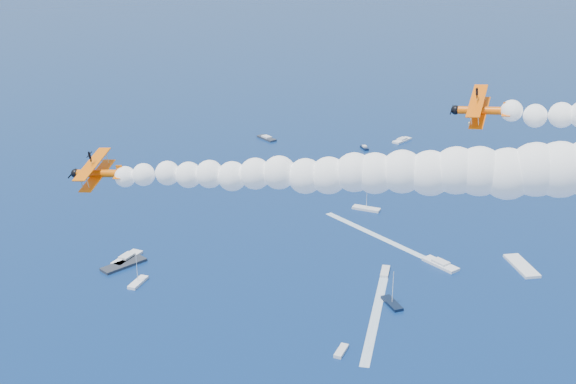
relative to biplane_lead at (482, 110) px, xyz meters
The scene contains 5 objects.
biplane_lead is the anchor object (origin of this frame).
biplane_trail 43.89m from the biplane_lead, 142.95° to the right, with size 6.62×7.42×4.47m, color #FF6605, non-canonical shape.
smoke_trail_trail 13.39m from the biplane_lead, 105.33° to the right, with size 63.70×32.19×12.01m, color white, non-canonical shape.
spectator_boats 113.55m from the biplane_lead, 106.62° to the left, with size 225.24×173.66×0.70m.
boat_wakes 72.35m from the biplane_lead, 104.88° to the left, with size 154.38×126.58×0.04m.
Camera 1 is at (53.11, -52.33, 81.71)m, focal length 46.12 mm.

